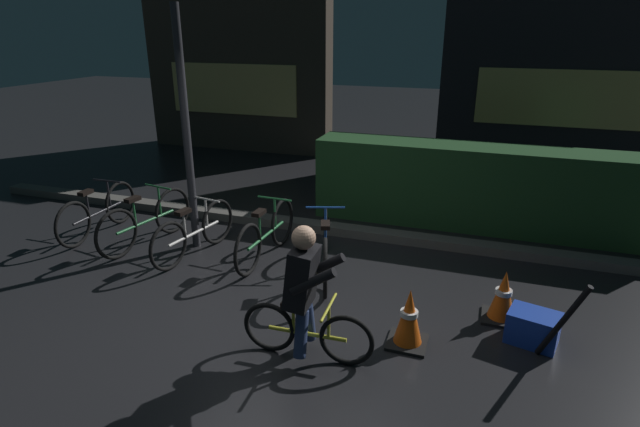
# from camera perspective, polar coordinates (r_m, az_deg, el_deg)

# --- Properties ---
(ground_plane) EXTENTS (40.00, 40.00, 0.00)m
(ground_plane) POSITION_cam_1_polar(r_m,az_deg,el_deg) (5.22, -4.28, -11.26)
(ground_plane) COLOR black
(sidewalk_curb) EXTENTS (12.00, 0.24, 0.12)m
(sidewalk_curb) POSITION_cam_1_polar(r_m,az_deg,el_deg) (7.05, 2.64, -1.88)
(sidewalk_curb) COLOR #56544F
(sidewalk_curb) RESTS_ON ground
(hedge_row) EXTENTS (4.80, 0.70, 1.18)m
(hedge_row) POSITION_cam_1_polar(r_m,az_deg,el_deg) (7.48, 18.07, 2.77)
(hedge_row) COLOR #214723
(hedge_row) RESTS_ON ground
(storefront_left) EXTENTS (4.37, 0.54, 4.25)m
(storefront_left) POSITION_cam_1_polar(r_m,az_deg,el_deg) (11.95, -9.44, 17.28)
(storefront_left) COLOR #42382D
(storefront_left) RESTS_ON ground
(storefront_right) EXTENTS (5.02, 0.54, 4.50)m
(storefront_right) POSITION_cam_1_polar(r_m,az_deg,el_deg) (11.36, 27.04, 15.89)
(storefront_right) COLOR #262328
(storefront_right) RESTS_ON ground
(street_post) EXTENTS (0.10, 0.10, 3.00)m
(street_post) POSITION_cam_1_polar(r_m,az_deg,el_deg) (6.46, -14.89, 8.72)
(street_post) COLOR #2D2D33
(street_post) RESTS_ON ground
(parked_bike_leftmost) EXTENTS (0.46, 1.55, 0.71)m
(parked_bike_leftmost) POSITION_cam_1_polar(r_m,az_deg,el_deg) (7.60, -23.85, 0.17)
(parked_bike_leftmost) COLOR black
(parked_bike_leftmost) RESTS_ON ground
(parked_bike_left_mid) EXTENTS (0.46, 1.59, 0.74)m
(parked_bike_left_mid) POSITION_cam_1_polar(r_m,az_deg,el_deg) (7.00, -19.11, -0.76)
(parked_bike_left_mid) COLOR black
(parked_bike_left_mid) RESTS_ON ground
(parked_bike_center_left) EXTENTS (0.46, 1.49, 0.69)m
(parked_bike_center_left) POSITION_cam_1_polar(r_m,az_deg,el_deg) (6.50, -14.06, -2.06)
(parked_bike_center_left) COLOR black
(parked_bike_center_left) RESTS_ON ground
(parked_bike_center_right) EXTENTS (0.46, 1.57, 0.72)m
(parked_bike_center_right) POSITION_cam_1_polar(r_m,az_deg,el_deg) (6.25, -6.11, -2.32)
(parked_bike_center_right) COLOR black
(parked_bike_center_right) RESTS_ON ground
(parked_bike_right_mid) EXTENTS (0.58, 1.57, 0.75)m
(parked_bike_right_mid) POSITION_cam_1_polar(r_m,az_deg,el_deg) (5.81, 0.60, -3.91)
(parked_bike_right_mid) COLOR black
(parked_bike_right_mid) RESTS_ON ground
(traffic_cone_near) EXTENTS (0.36, 0.36, 0.56)m
(traffic_cone_near) POSITION_cam_1_polar(r_m,az_deg,el_deg) (4.70, 10.03, -11.60)
(traffic_cone_near) COLOR black
(traffic_cone_near) RESTS_ON ground
(traffic_cone_far) EXTENTS (0.36, 0.36, 0.53)m
(traffic_cone_far) POSITION_cam_1_polar(r_m,az_deg,el_deg) (5.31, 20.04, -8.82)
(traffic_cone_far) COLOR black
(traffic_cone_far) RESTS_ON ground
(blue_crate) EXTENTS (0.50, 0.42, 0.30)m
(blue_crate) POSITION_cam_1_polar(r_m,az_deg,el_deg) (5.11, 22.99, -11.81)
(blue_crate) COLOR #193DB7
(blue_crate) RESTS_ON ground
(cyclist) EXTENTS (1.19, 0.51, 1.25)m
(cyclist) POSITION_cam_1_polar(r_m,az_deg,el_deg) (4.31, -1.75, -8.94)
(cyclist) COLOR black
(cyclist) RESTS_ON ground
(closed_umbrella) EXTENTS (0.34, 0.21, 0.81)m
(closed_umbrella) POSITION_cam_1_polar(r_m,az_deg,el_deg) (4.80, 25.78, -10.97)
(closed_umbrella) COLOR black
(closed_umbrella) RESTS_ON ground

